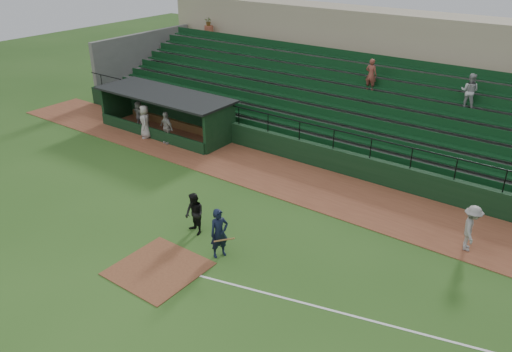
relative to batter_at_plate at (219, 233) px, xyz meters
The scene contains 12 objects.
ground 1.87m from the batter_at_plate, 142.17° to the right, with size 90.00×90.00×0.00m, color #2B511A.
warning_track 7.20m from the batter_at_plate, 100.16° to the left, with size 40.00×4.00×0.03m, color brown.
home_plate_dirt 2.54m from the batter_at_plate, 122.47° to the right, with size 3.00×3.00×0.03m, color brown.
foul_line 6.82m from the batter_at_plate, ahead, with size 18.00×0.09×0.01m, color white.
stadium_structure 15.59m from the batter_at_plate, 94.65° to the left, with size 38.00×13.08×6.40m.
dugout 13.96m from the batter_at_plate, 142.06° to the left, with size 8.90×3.20×2.42m.
batter_at_plate is the anchor object (origin of this frame).
umpire 1.93m from the batter_at_plate, 160.86° to the left, with size 0.86×0.67×1.77m, color black.
runner 9.48m from the batter_at_plate, 38.52° to the left, with size 1.20×0.69×1.86m, color gray.
dugout_player_a 11.79m from the batter_at_plate, 144.71° to the left, with size 1.09×0.46×1.87m, color #A8A49D.
dugout_player_b 13.11m from the batter_at_plate, 149.26° to the left, with size 0.96×0.63×1.97m, color #ABA5A0.
dugout_player_c 15.22m from the batter_at_plate, 149.03° to the left, with size 1.49×0.47×1.60m, color #A8A39D.
Camera 1 is at (11.70, -10.99, 11.03)m, focal length 35.38 mm.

